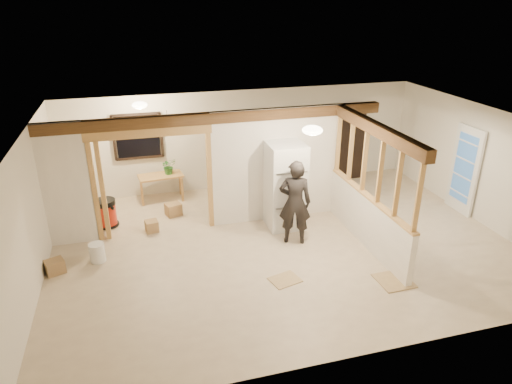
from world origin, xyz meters
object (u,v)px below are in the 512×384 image
object	(u,v)px
work_table	(162,187)
shop_vac	(106,213)
refrigerator	(285,186)
bookshelf	(346,146)
woman	(295,202)

from	to	relation	value
work_table	shop_vac	world-z (taller)	work_table
refrigerator	shop_vac	distance (m)	3.90
bookshelf	woman	bearing A→B (deg)	-130.24
shop_vac	bookshelf	size ratio (longest dim) A/B	0.35
refrigerator	bookshelf	distance (m)	3.36
work_table	shop_vac	bearing A→B (deg)	-146.19
woman	work_table	size ratio (longest dim) A/B	1.69
woman	shop_vac	xyz separation A→B (m)	(-3.67, 1.72, -0.56)
work_table	bookshelf	xyz separation A→B (m)	(4.94, 0.19, 0.58)
bookshelf	refrigerator	bearing A→B (deg)	-137.70
bookshelf	work_table	bearing A→B (deg)	-177.78
work_table	bookshelf	world-z (taller)	bookshelf
bookshelf	shop_vac	bearing A→B (deg)	-168.44
woman	bookshelf	bearing A→B (deg)	-110.12
woman	work_table	distance (m)	3.73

